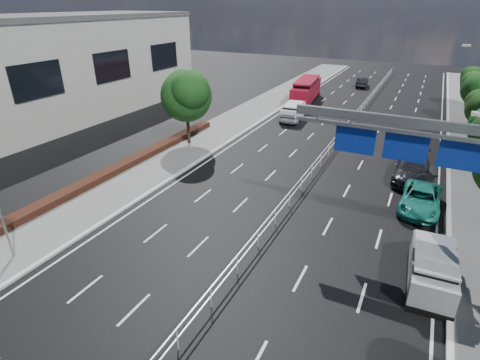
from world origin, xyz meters
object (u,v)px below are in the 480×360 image
at_px(near_car_dark, 362,82).
at_px(white_minivan, 293,112).
at_px(overhead_gantry, 424,144).
at_px(near_car_silver, 293,112).
at_px(red_bus, 306,90).
at_px(parked_car_dark, 412,169).
at_px(parked_car_teal, 421,199).
at_px(silver_minivan, 432,269).

bearing_deg(near_car_dark, white_minivan, 77.04).
bearing_deg(overhead_gantry, near_car_silver, 123.65).
relative_size(overhead_gantry, red_bus, 1.05).
xyz_separation_m(overhead_gantry, red_bus, (-14.24, 28.11, -4.12)).
bearing_deg(overhead_gantry, parked_car_dark, 91.54).
bearing_deg(overhead_gantry, red_bus, 116.87).
bearing_deg(white_minivan, red_bus, 94.71).
xyz_separation_m(overhead_gantry, parked_car_teal, (0.59, 4.46, -4.93)).
height_order(red_bus, silver_minivan, red_bus).
distance_m(white_minivan, parked_car_dark, 16.35).
relative_size(white_minivan, silver_minivan, 0.99).
height_order(near_car_dark, silver_minivan, silver_minivan).
height_order(near_car_silver, silver_minivan, silver_minivan).
distance_m(white_minivan, parked_car_teal, 20.06).
distance_m(overhead_gantry, silver_minivan, 5.71).
bearing_deg(parked_car_teal, parked_car_dark, 102.42).
height_order(silver_minivan, parked_car_teal, silver_minivan).
xyz_separation_m(near_car_dark, parked_car_teal, (10.03, -36.48, 0.00)).
distance_m(near_car_silver, parked_car_teal, 20.14).
relative_size(red_bus, parked_car_teal, 1.99).
xyz_separation_m(parked_car_teal, parked_car_dark, (-0.83, 4.49, 0.12)).
height_order(white_minivan, red_bus, red_bus).
bearing_deg(parked_car_teal, overhead_gantry, -95.54).
bearing_deg(near_car_dark, near_car_silver, 76.88).
relative_size(red_bus, parked_car_dark, 1.77).
bearing_deg(white_minivan, near_car_silver, 124.63).
height_order(red_bus, near_car_silver, red_bus).
bearing_deg(silver_minivan, white_minivan, 120.17).
bearing_deg(parked_car_teal, near_car_silver, 134.08).
height_order(parked_car_teal, parked_car_dark, parked_car_dark).
bearing_deg(silver_minivan, parked_car_teal, 93.72).
bearing_deg(overhead_gantry, white_minivan, 123.64).
bearing_deg(near_car_dark, parked_car_teal, 101.40).
height_order(overhead_gantry, near_car_silver, overhead_gantry).
relative_size(near_car_silver, near_car_dark, 1.19).
relative_size(near_car_dark, parked_car_dark, 0.75).
distance_m(silver_minivan, parked_car_teal, 7.39).
bearing_deg(near_car_dark, overhead_gantry, 99.02).
bearing_deg(silver_minivan, near_car_dark, 101.37).
relative_size(overhead_gantry, white_minivan, 2.38).
distance_m(overhead_gantry, near_car_dark, 42.31).
relative_size(parked_car_teal, parked_car_dark, 0.89).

